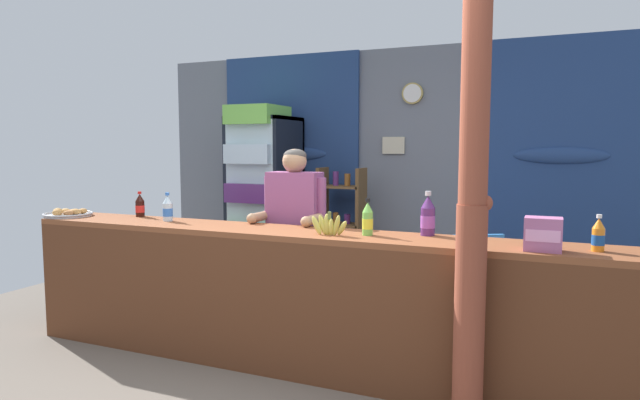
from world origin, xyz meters
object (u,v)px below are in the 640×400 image
(pastry_tray, at_px, (68,214))
(snack_box_wafer, at_px, (543,234))
(drink_fridge, at_px, (263,190))
(bottle_shelf_rack, at_px, (341,228))
(soda_bottle_lime_soda, at_px, (368,220))
(soda_bottle_cola, at_px, (140,206))
(soda_bottle_water, at_px, (168,209))
(banana_bunch, at_px, (329,226))
(shopkeeper, at_px, (294,221))
(soda_bottle_grape_soda, at_px, (428,217))
(timber_post, at_px, (472,214))
(soda_bottle_orange_soda, at_px, (598,236))
(stall_counter, at_px, (288,287))
(plastic_lawn_chair, at_px, (471,276))

(pastry_tray, bearing_deg, snack_box_wafer, -1.13)
(drink_fridge, relative_size, bottle_shelf_rack, 1.49)
(bottle_shelf_rack, xyz_separation_m, soda_bottle_lime_soda, (0.94, -1.97, 0.38))
(soda_bottle_cola, xyz_separation_m, soda_bottle_water, (0.39, -0.13, 0.01))
(bottle_shelf_rack, relative_size, pastry_tray, 3.40)
(soda_bottle_cola, bearing_deg, soda_bottle_lime_soda, -4.63)
(drink_fridge, xyz_separation_m, banana_bunch, (1.57, -1.91, -0.05))
(drink_fridge, distance_m, pastry_tray, 2.05)
(shopkeeper, relative_size, banana_bunch, 5.68)
(soda_bottle_grape_soda, height_order, banana_bunch, soda_bottle_grape_soda)
(timber_post, height_order, soda_bottle_orange_soda, timber_post)
(soda_bottle_cola, relative_size, soda_bottle_lime_soda, 0.86)
(timber_post, xyz_separation_m, soda_bottle_cola, (-2.77, 0.54, -0.13))
(stall_counter, bearing_deg, soda_bottle_grape_soda, 17.44)
(soda_bottle_water, bearing_deg, bottle_shelf_rack, 69.79)
(soda_bottle_cola, bearing_deg, shopkeeper, 11.60)
(soda_bottle_cola, bearing_deg, bottle_shelf_rack, 58.52)
(banana_bunch, bearing_deg, snack_box_wafer, -1.66)
(drink_fridge, height_order, plastic_lawn_chair, drink_fridge)
(stall_counter, xyz_separation_m, soda_bottle_orange_soda, (1.88, 0.11, 0.46))
(pastry_tray, bearing_deg, bottle_shelf_rack, 50.49)
(soda_bottle_grape_soda, relative_size, banana_bunch, 1.08)
(stall_counter, xyz_separation_m, soda_bottle_grape_soda, (0.89, 0.28, 0.50))
(timber_post, relative_size, soda_bottle_lime_soda, 10.14)
(timber_post, relative_size, soda_bottle_water, 11.10)
(soda_bottle_cola, bearing_deg, plastic_lawn_chair, 21.29)
(snack_box_wafer, bearing_deg, soda_bottle_cola, 174.57)
(soda_bottle_lime_soda, bearing_deg, soda_bottle_water, 178.83)
(shopkeeper, relative_size, soda_bottle_orange_soda, 7.43)
(soda_bottle_water, height_order, pastry_tray, soda_bottle_water)
(stall_counter, xyz_separation_m, shopkeeper, (-0.22, 0.56, 0.37))
(pastry_tray, bearing_deg, soda_bottle_orange_soda, 0.53)
(timber_post, relative_size, snack_box_wafer, 12.53)
(stall_counter, bearing_deg, timber_post, -11.22)
(timber_post, distance_m, plastic_lawn_chair, 1.71)
(soda_bottle_lime_soda, distance_m, banana_bunch, 0.26)
(shopkeeper, bearing_deg, soda_bottle_cola, -168.40)
(soda_bottle_water, distance_m, soda_bottle_orange_soda, 3.01)
(plastic_lawn_chair, relative_size, shopkeeper, 0.56)
(plastic_lawn_chair, distance_m, soda_bottle_lime_soda, 1.40)
(bottle_shelf_rack, bearing_deg, shopkeeper, -82.78)
(soda_bottle_lime_soda, bearing_deg, banana_bunch, -158.41)
(soda_bottle_lime_soda, relative_size, banana_bunch, 0.91)
(stall_counter, distance_m, snack_box_wafer, 1.66)
(bottle_shelf_rack, xyz_separation_m, soda_bottle_water, (-0.71, -1.94, 0.37))
(timber_post, bearing_deg, soda_bottle_orange_soda, 29.08)
(soda_bottle_cola, bearing_deg, timber_post, -11.10)
(timber_post, relative_size, soda_bottle_grape_soda, 8.52)
(bottle_shelf_rack, relative_size, plastic_lawn_chair, 1.55)
(stall_counter, height_order, pastry_tray, pastry_tray)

